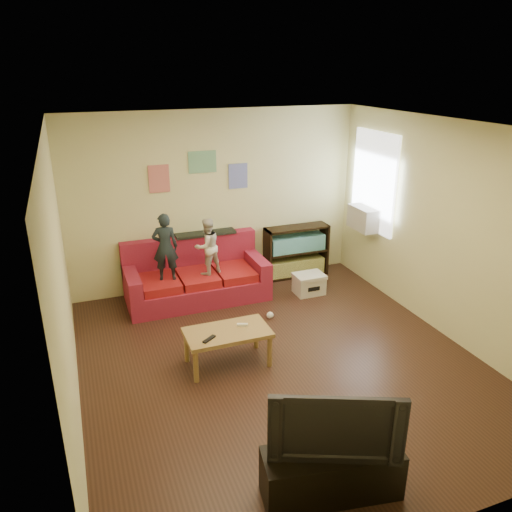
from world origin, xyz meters
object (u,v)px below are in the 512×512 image
object	(u,v)px
sofa	(196,278)
tv_stand	(331,473)
child_a	(165,247)
child_b	(207,246)
bookshelf	(296,254)
file_box	(309,284)
television	(335,422)
coffee_table	(227,336)

from	to	relation	value
sofa	tv_stand	xyz separation A→B (m)	(0.09, -4.00, -0.09)
sofa	tv_stand	bearing A→B (deg)	-88.71
child_a	child_b	world-z (taller)	child_a
child_a	bookshelf	world-z (taller)	child_a
sofa	tv_stand	distance (m)	4.00
file_box	television	xyz separation A→B (m)	(-1.55, -3.51, 0.56)
child_a	television	distance (m)	3.87
child_a	file_box	size ratio (longest dim) A/B	2.14
sofa	child_a	distance (m)	0.78
child_a	coffee_table	xyz separation A→B (m)	(0.34, -1.72, -0.54)
file_box	television	bearing A→B (deg)	-113.86
sofa	bookshelf	bearing A→B (deg)	7.45
child_b	bookshelf	size ratio (longest dim) A/B	0.79
bookshelf	tv_stand	distance (m)	4.55
coffee_table	file_box	distance (m)	2.25
sofa	file_box	size ratio (longest dim) A/B	4.53
tv_stand	coffee_table	bearing A→B (deg)	105.22
tv_stand	file_box	bearing A→B (deg)	75.97
bookshelf	tv_stand	bearing A→B (deg)	-111.51
coffee_table	television	size ratio (longest dim) A/B	0.93
tv_stand	television	world-z (taller)	television
tv_stand	television	distance (m)	0.51
file_box	bookshelf	bearing A→B (deg)	80.92
child_b	file_box	size ratio (longest dim) A/B	1.84
file_box	television	world-z (taller)	television
child_a	television	size ratio (longest dim) A/B	0.93
sofa	child_b	distance (m)	0.59
child_b	child_a	bearing A→B (deg)	-18.85
file_box	television	size ratio (longest dim) A/B	0.44
sofa	television	xyz separation A→B (m)	(0.09, -4.00, 0.42)
tv_stand	child_a	bearing A→B (deg)	107.90
child_a	child_b	distance (m)	0.60
child_b	tv_stand	size ratio (longest dim) A/B	0.74
coffee_table	bookshelf	size ratio (longest dim) A/B	0.92
child_a	tv_stand	bearing A→B (deg)	110.29
coffee_table	television	world-z (taller)	television
file_box	television	distance (m)	3.88
child_a	coffee_table	distance (m)	1.84
coffee_table	sofa	bearing A→B (deg)	86.72
child_a	tv_stand	xyz separation A→B (m)	(0.54, -3.83, -0.71)
tv_stand	sofa	bearing A→B (deg)	101.13
sofa	tv_stand	world-z (taller)	sofa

